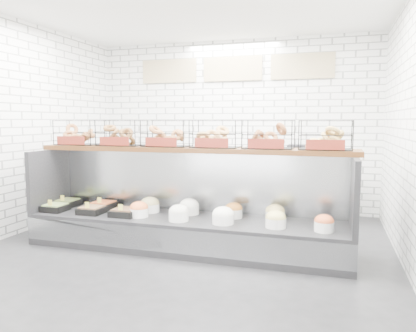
% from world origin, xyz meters
% --- Properties ---
extents(ground, '(5.50, 5.50, 0.00)m').
position_xyz_m(ground, '(0.00, 0.00, 0.00)').
color(ground, black).
rests_on(ground, ground).
extents(room_shell, '(5.02, 5.51, 3.01)m').
position_xyz_m(room_shell, '(0.00, 0.60, 2.06)').
color(room_shell, white).
rests_on(room_shell, ground).
extents(display_case, '(4.00, 0.90, 1.20)m').
position_xyz_m(display_case, '(-0.01, 0.34, 0.33)').
color(display_case, black).
rests_on(display_case, ground).
extents(bagel_shelf, '(4.10, 0.50, 0.40)m').
position_xyz_m(bagel_shelf, '(0.00, 0.52, 1.39)').
color(bagel_shelf, '#3D200D').
rests_on(bagel_shelf, display_case).
extents(prep_counter, '(4.00, 0.60, 1.20)m').
position_xyz_m(prep_counter, '(-0.01, 2.43, 0.47)').
color(prep_counter, '#93969B').
rests_on(prep_counter, ground).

